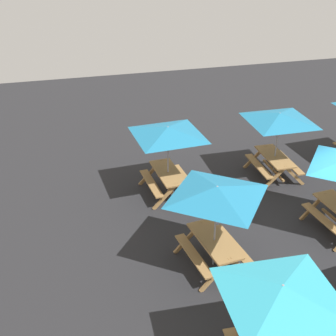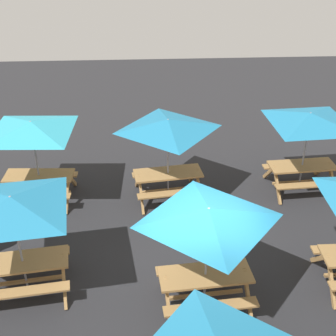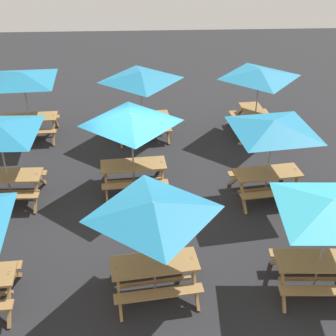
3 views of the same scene
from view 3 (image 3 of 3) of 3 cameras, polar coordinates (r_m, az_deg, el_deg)
The scene contains 9 objects.
ground_plane at distance 13.07m, azimuth -3.38°, elevation -3.13°, with size 33.11×33.11×0.00m, color #232326.
picnic_table_2 at distance 8.98m, azimuth -1.77°, elevation -5.78°, with size 2.24×2.24×2.34m.
picnic_table_3 at distance 9.57m, azimuth 19.19°, elevation -5.14°, with size 2.83×2.83×2.34m.
picnic_table_4 at distance 15.65m, azimuth 11.07°, elevation 10.69°, with size 2.18×2.18×2.34m.
picnic_table_5 at distance 12.35m, azimuth -4.48°, elevation 5.35°, with size 2.17×2.17×2.34m.
picnic_table_6 at distance 15.16m, azimuth -3.30°, elevation 10.54°, with size 2.24×2.24×2.34m.
picnic_table_7 at distance 12.23m, azimuth 12.68°, elevation 4.36°, with size 2.80×2.80×2.34m.
picnic_table_8 at distance 15.78m, azimuth -17.24°, elevation 10.03°, with size 2.82×2.82×2.34m.
trash_bin_blue at distance 12.45m, azimuth 19.40°, elevation -4.35°, with size 0.59×0.59×0.98m.
Camera 3 is at (0.27, -10.73, 7.45)m, focal length 50.00 mm.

